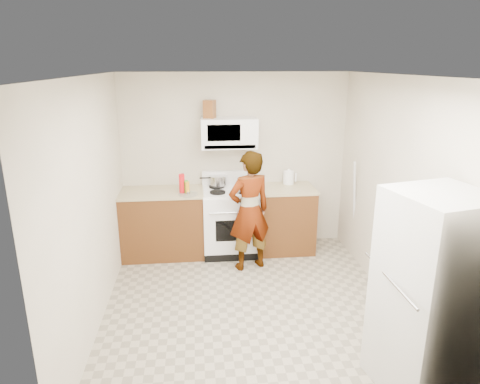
{
  "coord_description": "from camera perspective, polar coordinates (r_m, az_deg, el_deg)",
  "views": [
    {
      "loc": [
        -0.55,
        -4.18,
        2.62
      ],
      "look_at": [
        -0.06,
        0.55,
        1.18
      ],
      "focal_mm": 32.0,
      "sensor_mm": 36.0,
      "label": 1
    }
  ],
  "objects": [
    {
      "name": "floor",
      "position": [
        4.96,
        1.38,
        -14.98
      ],
      "size": [
        3.6,
        3.6,
        0.0
      ],
      "primitive_type": "plane",
      "color": "gray",
      "rests_on": "ground"
    },
    {
      "name": "back_wall",
      "position": [
        6.15,
        -0.66,
        4.02
      ],
      "size": [
        3.2,
        0.02,
        2.5
      ],
      "primitive_type": "cube",
      "color": "beige",
      "rests_on": "floor"
    },
    {
      "name": "right_wall",
      "position": [
        4.89,
        20.31,
        -0.45
      ],
      "size": [
        0.02,
        3.6,
        2.5
      ],
      "primitive_type": "cube",
      "color": "beige",
      "rests_on": "floor"
    },
    {
      "name": "cabinet_left",
      "position": [
        6.09,
        -10.19,
        -4.26
      ],
      "size": [
        1.12,
        0.62,
        0.9
      ],
      "primitive_type": "cube",
      "color": "#5B2B15",
      "rests_on": "floor"
    },
    {
      "name": "counter_left",
      "position": [
        5.94,
        -10.42,
        -0.05
      ],
      "size": [
        1.14,
        0.64,
        0.03
      ],
      "primitive_type": "cube",
      "color": "tan",
      "rests_on": "cabinet_left"
    },
    {
      "name": "cabinet_right",
      "position": [
        6.19,
        5.92,
        -3.71
      ],
      "size": [
        0.8,
        0.62,
        0.9
      ],
      "primitive_type": "cube",
      "color": "#5B2B15",
      "rests_on": "floor"
    },
    {
      "name": "counter_right",
      "position": [
        6.04,
        6.05,
        0.45
      ],
      "size": [
        0.82,
        0.64,
        0.03
      ],
      "primitive_type": "cube",
      "color": "tan",
      "rests_on": "cabinet_right"
    },
    {
      "name": "gas_range",
      "position": [
        6.06,
        -1.31,
        -3.71
      ],
      "size": [
        0.76,
        0.65,
        1.13
      ],
      "color": "white",
      "rests_on": "floor"
    },
    {
      "name": "microwave",
      "position": [
        5.88,
        -1.49,
        7.89
      ],
      "size": [
        0.76,
        0.38,
        0.4
      ],
      "primitive_type": "cube",
      "color": "white",
      "rests_on": "back_wall"
    },
    {
      "name": "person",
      "position": [
        5.49,
        1.26,
        -2.57
      ],
      "size": [
        0.67,
        0.55,
        1.58
      ],
      "primitive_type": "imported",
      "rotation": [
        0.0,
        0.0,
        3.48
      ],
      "color": "tan",
      "rests_on": "floor"
    },
    {
      "name": "fridge",
      "position": [
        3.8,
        24.17,
        -12.43
      ],
      "size": [
        0.84,
        0.84,
        1.7
      ],
      "primitive_type": "cube",
      "rotation": [
        0.0,
        0.0,
        0.22
      ],
      "color": "silver",
      "rests_on": "floor"
    },
    {
      "name": "kettle",
      "position": [
        6.21,
        6.49,
        1.93
      ],
      "size": [
        0.2,
        0.2,
        0.18
      ],
      "primitive_type": "cylinder",
      "rotation": [
        0.0,
        0.0,
        0.33
      ],
      "color": "white",
      "rests_on": "counter_right"
    },
    {
      "name": "jug",
      "position": [
        5.85,
        -4.08,
        10.97
      ],
      "size": [
        0.18,
        0.18,
        0.24
      ],
      "primitive_type": "cube",
      "rotation": [
        0.0,
        0.0,
        -0.4
      ],
      "color": "brown",
      "rests_on": "microwave"
    },
    {
      "name": "saucepan",
      "position": [
        6.05,
        -2.96,
        1.54
      ],
      "size": [
        0.25,
        0.25,
        0.13
      ],
      "primitive_type": "cylinder",
      "rotation": [
        0.0,
        0.0,
        -0.07
      ],
      "color": "#ACABB0",
      "rests_on": "gas_range"
    },
    {
      "name": "tray",
      "position": [
        5.79,
        0.82,
        0.18
      ],
      "size": [
        0.28,
        0.21,
        0.05
      ],
      "primitive_type": "cube",
      "rotation": [
        0.0,
        0.0,
        -0.2
      ],
      "color": "white",
      "rests_on": "gas_range"
    },
    {
      "name": "bottle_spray",
      "position": [
        5.77,
        -7.75,
        1.12
      ],
      "size": [
        0.1,
        0.1,
        0.26
      ],
      "primitive_type": "cylinder",
      "rotation": [
        0.0,
        0.0,
        -0.39
      ],
      "color": "red",
      "rests_on": "counter_left"
    },
    {
      "name": "bottle_hot_sauce",
      "position": [
        5.73,
        -7.02,
        0.54
      ],
      "size": [
        0.06,
        0.06,
        0.17
      ],
      "primitive_type": "cylinder",
      "rotation": [
        0.0,
        0.0,
        -0.13
      ],
      "color": "orange",
      "rests_on": "counter_left"
    },
    {
      "name": "bottle_green_cap",
      "position": [
        5.76,
        -7.16,
        0.68
      ],
      "size": [
        0.07,
        0.07,
        0.17
      ],
      "primitive_type": "cylinder",
      "rotation": [
        0.0,
        0.0,
        -0.43
      ],
      "color": "#23981B",
      "rests_on": "counter_left"
    },
    {
      "name": "pot_lid",
      "position": [
        5.71,
        -6.94,
        -0.3
      ],
      "size": [
        0.26,
        0.26,
        0.01
      ],
      "primitive_type": "cylinder",
      "rotation": [
        0.0,
        0.0,
        0.0
      ],
      "color": "silver",
      "rests_on": "counter_left"
    },
    {
      "name": "broom",
      "position": [
        6.1,
        15.0,
        -2.1
      ],
      "size": [
        0.21,
        0.24,
        1.37
      ],
      "primitive_type": "cylinder",
      "rotation": [
        0.14,
        -0.14,
        0.09
      ],
      "color": "silver",
      "rests_on": "floor"
    }
  ]
}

